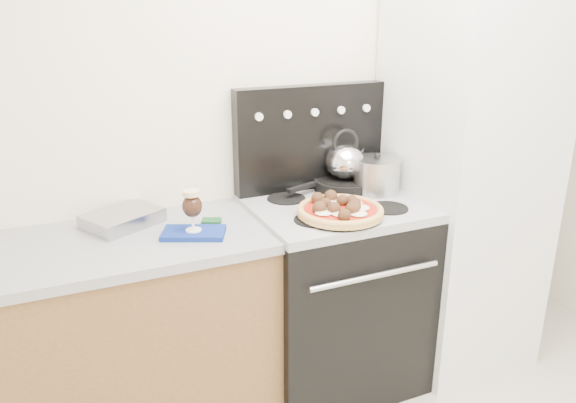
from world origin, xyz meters
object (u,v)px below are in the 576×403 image
fridge (463,181)px  oven_mitt (194,233)px  base_cabinet (93,350)px  pizza_pan (340,216)px  stove_body (333,297)px  pizza (340,209)px  beer_glass (192,210)px  skillet (344,184)px  stock_pot (376,177)px  tea_kettle (345,159)px

fridge → oven_mitt: 1.38m
oven_mitt → base_cabinet: bearing=169.4°
pizza_pan → stove_body: bearing=67.4°
stove_body → pizza: bearing=-112.6°
base_cabinet → beer_glass: bearing=-10.6°
pizza → skillet: size_ratio=1.25×
stove_body → stock_pot: stock_pot is taller
stove_body → base_cabinet: bearing=178.7°
fridge → beer_glass: size_ratio=11.05×
tea_kettle → beer_glass: bearing=-163.7°
oven_mitt → pizza: (0.61, -0.10, 0.05)m
base_cabinet → pizza: bearing=-9.9°
pizza_pan → pizza: size_ratio=0.95×
oven_mitt → stock_pot: 0.94m
stove_body → skillet: (0.14, 0.17, 0.51)m
stove_body → beer_glass: beer_glass is taller
pizza_pan → base_cabinet: bearing=170.1°
fridge → stove_body: bearing=178.0°
base_cabinet → pizza_pan: pizza_pan is taller
pizza_pan → skillet: (0.20, 0.33, 0.02)m
pizza → tea_kettle: bearing=58.3°
fridge → oven_mitt: fridge is taller
pizza → fridge: bearing=9.7°
stove_body → pizza_pan: size_ratio=2.54×
stove_body → stock_pot: bearing=14.8°
beer_glass → pizza_pan: bearing=-9.4°
pizza → stove_body: bearing=67.4°
base_cabinet → skillet: (1.24, 0.14, 0.52)m
stove_body → oven_mitt: size_ratio=3.56×
beer_glass → skillet: (0.81, 0.22, -0.06)m
oven_mitt → tea_kettle: tea_kettle is taller
fridge → pizza: (-0.76, -0.13, 0.01)m
base_cabinet → skillet: bearing=6.6°
beer_glass → pizza_pan: 0.62m
base_cabinet → stock_pot: bearing=1.8°
oven_mitt → stock_pot: bearing=7.5°
stock_pot → tea_kettle: bearing=138.7°
oven_mitt → pizza_pan: bearing=-9.4°
stove_body → tea_kettle: tea_kettle is taller
fridge → skillet: fridge is taller
stove_body → pizza_pan: (-0.06, -0.16, 0.49)m
pizza_pan → tea_kettle: (0.20, 0.33, 0.15)m
stove_body → pizza: (-0.06, -0.16, 0.52)m
oven_mitt → tea_kettle: bearing=15.4°
tea_kettle → pizza_pan: bearing=-120.9°
beer_glass → stock_pot: (0.93, 0.12, -0.01)m
base_cabinet → stove_body: size_ratio=1.65×
skillet → stock_pot: (0.12, -0.10, 0.05)m
tea_kettle → oven_mitt: bearing=-163.7°
base_cabinet → fridge: bearing=-1.6°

